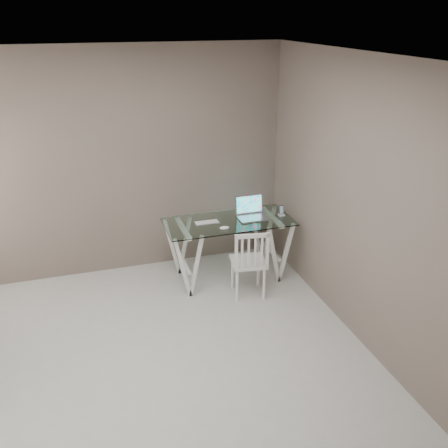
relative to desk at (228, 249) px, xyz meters
The scene contains 7 objects.
room 2.40m from the desk, 127.40° to the right, with size 4.50×4.52×2.71m.
desk is the anchor object (origin of this frame).
chair 0.51m from the desk, 79.97° to the right, with size 0.43×0.43×0.83m.
laptop 0.52m from the desk, ahead, with size 0.35×0.28×0.25m.
keyboard 0.45m from the desk, behind, with size 0.29×0.12×0.01m, color silver.
mouse 0.45m from the desk, 118.67° to the right, with size 0.11×0.07×0.04m, color white.
phone_dock 0.77m from the desk, ahead, with size 0.07×0.07×0.12m.
Camera 1 is at (-0.52, -3.50, 3.02)m, focal length 40.00 mm.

